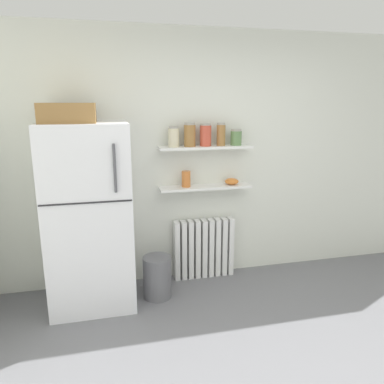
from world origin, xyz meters
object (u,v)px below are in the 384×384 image
(storage_jar_3, at_px, (221,134))
(shelf_bowl, at_px, (232,181))
(radiator, at_px, (204,248))
(storage_jar_4, at_px, (236,137))
(storage_jar_1, at_px, (190,135))
(storage_jar_0, at_px, (174,137))
(storage_jar_2, at_px, (206,135))
(refrigerator, at_px, (89,213))
(trash_bin, at_px, (157,277))
(vase, at_px, (186,179))

(storage_jar_3, height_order, shelf_bowl, storage_jar_3)
(radiator, relative_size, shelf_bowl, 4.53)
(radiator, bearing_deg, storage_jar_4, -5.25)
(storage_jar_1, bearing_deg, storage_jar_4, 0.00)
(storage_jar_0, distance_m, storage_jar_4, 0.65)
(storage_jar_1, relative_size, storage_jar_3, 1.02)
(storage_jar_0, xyz_separation_m, storage_jar_2, (0.33, 0.00, 0.01))
(storage_jar_0, xyz_separation_m, storage_jar_1, (0.16, 0.00, 0.02))
(refrigerator, xyz_separation_m, storage_jar_1, (1.01, 0.23, 0.67))
(refrigerator, relative_size, trash_bin, 4.48)
(radiator, bearing_deg, vase, -171.56)
(storage_jar_2, distance_m, shelf_bowl, 0.57)
(storage_jar_0, xyz_separation_m, vase, (0.12, 0.00, -0.43))
(storage_jar_0, bearing_deg, radiator, 5.25)
(vase, bearing_deg, trash_bin, -140.83)
(vase, bearing_deg, radiator, 8.44)
(radiator, relative_size, trash_bin, 1.57)
(refrigerator, xyz_separation_m, storage_jar_3, (1.33, 0.23, 0.67))
(radiator, bearing_deg, storage_jar_3, -10.42)
(storage_jar_4, relative_size, shelf_bowl, 1.13)
(refrigerator, bearing_deg, storage_jar_2, 11.02)
(refrigerator, bearing_deg, storage_jar_3, 9.70)
(storage_jar_0, relative_size, storage_jar_4, 1.24)
(radiator, distance_m, vase, 0.82)
(storage_jar_0, height_order, storage_jar_2, storage_jar_2)
(storage_jar_1, bearing_deg, shelf_bowl, 0.00)
(storage_jar_2, xyz_separation_m, storage_jar_3, (0.16, 0.00, 0.00))
(trash_bin, bearing_deg, refrigerator, 173.93)
(storage_jar_4, xyz_separation_m, shelf_bowl, (-0.04, 0.00, -0.46))
(refrigerator, bearing_deg, vase, 13.24)
(storage_jar_0, bearing_deg, storage_jar_4, 0.00)
(storage_jar_1, distance_m, storage_jar_3, 0.33)
(vase, bearing_deg, storage_jar_4, 0.00)
(storage_jar_0, bearing_deg, storage_jar_2, 0.00)
(refrigerator, bearing_deg, trash_bin, -6.07)
(storage_jar_2, bearing_deg, storage_jar_3, 0.00)
(vase, relative_size, shelf_bowl, 1.13)
(storage_jar_1, bearing_deg, storage_jar_0, -180.00)
(storage_jar_3, height_order, trash_bin, storage_jar_3)
(storage_jar_4, xyz_separation_m, trash_bin, (-0.89, -0.29, -1.32))
(storage_jar_1, distance_m, storage_jar_4, 0.49)
(storage_jar_2, bearing_deg, radiator, 90.00)
(storage_jar_1, xyz_separation_m, vase, (-0.04, 0.00, -0.45))
(storage_jar_1, bearing_deg, vase, 180.00)
(refrigerator, height_order, storage_jar_4, refrigerator)
(storage_jar_3, bearing_deg, vase, -180.00)
(storage_jar_0, distance_m, storage_jar_1, 0.16)
(storage_jar_2, bearing_deg, storage_jar_4, 0.00)
(refrigerator, xyz_separation_m, storage_jar_4, (1.50, 0.23, 0.64))
(refrigerator, height_order, storage_jar_1, refrigerator)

